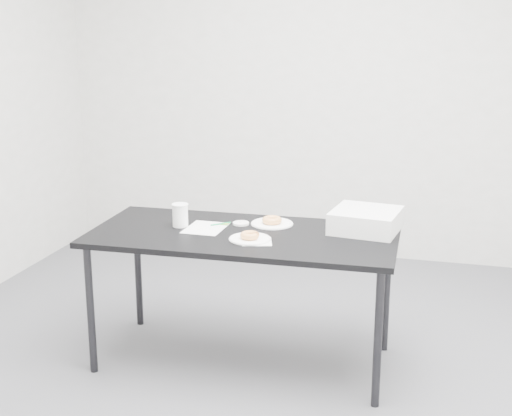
% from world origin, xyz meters
% --- Properties ---
extents(floor, '(4.00, 4.00, 0.00)m').
position_xyz_m(floor, '(0.00, 0.00, 0.00)').
color(floor, '#48494D').
rests_on(floor, ground).
extents(wall_back, '(4.00, 0.02, 2.70)m').
position_xyz_m(wall_back, '(0.00, 2.00, 1.35)').
color(wall_back, silver).
rests_on(wall_back, floor).
extents(table, '(1.61, 0.78, 0.72)m').
position_xyz_m(table, '(-0.02, 0.04, 0.67)').
color(table, black).
rests_on(table, floor).
extents(scorecard, '(0.20, 0.25, 0.00)m').
position_xyz_m(scorecard, '(-0.24, 0.07, 0.73)').
color(scorecard, white).
rests_on(scorecard, table).
extents(logo_patch, '(0.04, 0.04, 0.00)m').
position_xyz_m(logo_patch, '(-0.16, 0.16, 0.73)').
color(logo_patch, green).
rests_on(logo_patch, scorecard).
extents(pen, '(0.09, 0.08, 0.01)m').
position_xyz_m(pen, '(-0.18, 0.15, 0.73)').
color(pen, '#0C8A49').
rests_on(pen, scorecard).
extents(napkin, '(0.18, 0.18, 0.00)m').
position_xyz_m(napkin, '(0.09, -0.09, 0.73)').
color(napkin, white).
rests_on(napkin, table).
extents(plate_near, '(0.21, 0.21, 0.01)m').
position_xyz_m(plate_near, '(0.04, -0.07, 0.73)').
color(plate_near, white).
rests_on(plate_near, napkin).
extents(donut_near, '(0.11, 0.11, 0.03)m').
position_xyz_m(donut_near, '(0.04, -0.07, 0.75)').
color(donut_near, '#DD8C46').
rests_on(donut_near, plate_near).
extents(plate_far, '(0.23, 0.23, 0.01)m').
position_xyz_m(plate_far, '(0.08, 0.23, 0.73)').
color(plate_far, white).
rests_on(plate_far, table).
extents(donut_far, '(0.14, 0.14, 0.04)m').
position_xyz_m(donut_far, '(0.08, 0.23, 0.75)').
color(donut_far, '#DD8C46').
rests_on(donut_far, plate_far).
extents(coffee_cup, '(0.08, 0.08, 0.12)m').
position_xyz_m(coffee_cup, '(-0.38, 0.07, 0.79)').
color(coffee_cup, white).
rests_on(coffee_cup, table).
extents(cup_lid, '(0.09, 0.09, 0.01)m').
position_xyz_m(cup_lid, '(-0.08, 0.19, 0.73)').
color(cup_lid, white).
rests_on(cup_lid, table).
extents(bakery_box, '(0.38, 0.38, 0.11)m').
position_xyz_m(bakery_box, '(0.59, 0.25, 0.78)').
color(bakery_box, silver).
rests_on(bakery_box, table).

